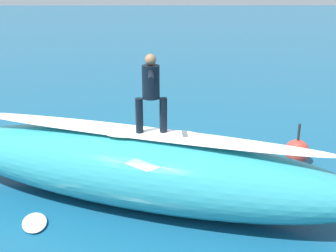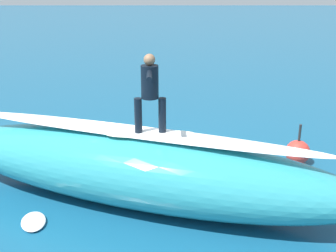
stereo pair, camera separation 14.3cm
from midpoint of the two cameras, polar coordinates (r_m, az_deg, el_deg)
ground_plane at (r=11.22m, az=-3.69°, el=-5.85°), size 120.00×120.00×0.00m
wave_crest at (r=9.36m, az=-3.71°, el=-5.76°), size 9.80×5.14×1.65m
wave_foam_lip at (r=9.01m, az=-3.83°, el=-0.80°), size 7.99×3.39×0.08m
surfboard_riding at (r=8.90m, az=-1.91°, el=-1.07°), size 1.90×0.52×0.07m
surfer_riding at (r=8.59m, az=-1.99°, el=5.16°), size 0.66×1.57×1.66m
surfboard_paddling at (r=12.37m, az=2.04°, el=-3.10°), size 2.35×0.99×0.07m
surfer_paddling at (r=12.28m, az=1.45°, el=-2.42°), size 1.75×0.63×0.32m
buoy_marker at (r=11.95m, az=17.42°, el=-3.37°), size 0.66×0.66×1.12m
foam_patch_near at (r=11.02m, az=16.57°, el=-6.98°), size 0.65×0.55×0.08m
foam_patch_mid at (r=9.81m, az=0.98°, el=-9.33°), size 0.70×0.66×0.16m
foam_patch_far at (r=9.34m, az=-17.27°, el=-12.21°), size 0.70×0.89×0.10m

